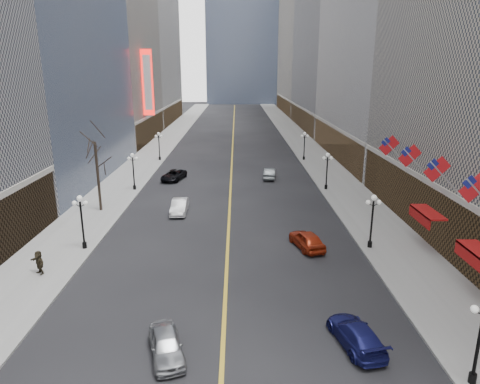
{
  "coord_description": "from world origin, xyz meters",
  "views": [
    {
      "loc": [
        0.75,
        -2.76,
        14.3
      ],
      "look_at": [
        0.92,
        16.94,
        8.66
      ],
      "focal_mm": 32.0,
      "sensor_mm": 36.0,
      "label": 1
    }
  ],
  "objects_px": {
    "car_sb_near": "(356,334)",
    "streetlamp_west_2": "(133,168)",
    "car_nb_near": "(166,345)",
    "car_nb_far": "(174,175)",
    "car_sb_far": "(270,173)",
    "streetlamp_west_3": "(159,143)",
    "car_nb_mid": "(179,206)",
    "streetlamp_east_2": "(327,167)",
    "streetlamp_east_3": "(304,143)",
    "car_sb_mid": "(307,240)",
    "streetlamp_east_1": "(372,216)",
    "streetlamp_west_1": "(81,216)"
  },
  "relations": [
    {
      "from": "car_nb_mid",
      "to": "streetlamp_east_3",
      "type": "bearing_deg",
      "value": 57.1
    },
    {
      "from": "car_nb_near",
      "to": "car_nb_far",
      "type": "xyz_separation_m",
      "value": [
        -4.81,
        36.9,
        -0.0
      ]
    },
    {
      "from": "car_sb_mid",
      "to": "car_nb_far",
      "type": "bearing_deg",
      "value": -74.05
    },
    {
      "from": "streetlamp_east_2",
      "to": "streetlamp_east_3",
      "type": "bearing_deg",
      "value": 90.0
    },
    {
      "from": "streetlamp_east_2",
      "to": "streetlamp_west_1",
      "type": "relative_size",
      "value": 1.0
    },
    {
      "from": "car_sb_near",
      "to": "car_sb_far",
      "type": "distance_m",
      "value": 36.89
    },
    {
      "from": "streetlamp_east_2",
      "to": "car_sb_near",
      "type": "bearing_deg",
      "value": -98.57
    },
    {
      "from": "car_nb_far",
      "to": "car_sb_mid",
      "type": "xyz_separation_m",
      "value": [
        14.29,
        -22.95,
        0.07
      ]
    },
    {
      "from": "streetlamp_east_1",
      "to": "streetlamp_east_3",
      "type": "distance_m",
      "value": 36.0
    },
    {
      "from": "streetlamp_west_2",
      "to": "car_nb_near",
      "type": "distance_m",
      "value": 33.04
    },
    {
      "from": "streetlamp_west_3",
      "to": "car_nb_mid",
      "type": "xyz_separation_m",
      "value": [
        6.64,
        -26.68,
        -2.18
      ]
    },
    {
      "from": "streetlamp_east_1",
      "to": "streetlamp_east_3",
      "type": "height_order",
      "value": "same"
    },
    {
      "from": "streetlamp_east_2",
      "to": "car_nb_near",
      "type": "relative_size",
      "value": 1.13
    },
    {
      "from": "car_sb_mid",
      "to": "car_sb_far",
      "type": "bearing_deg",
      "value": -102.78
    },
    {
      "from": "car_nb_near",
      "to": "car_sb_near",
      "type": "xyz_separation_m",
      "value": [
        10.04,
        0.85,
        -0.02
      ]
    },
    {
      "from": "streetlamp_east_2",
      "to": "streetlamp_west_1",
      "type": "bearing_deg",
      "value": -142.67
    },
    {
      "from": "car_nb_near",
      "to": "car_nb_far",
      "type": "distance_m",
      "value": 37.21
    },
    {
      "from": "car_nb_near",
      "to": "car_nb_far",
      "type": "relative_size",
      "value": 0.82
    },
    {
      "from": "car_nb_far",
      "to": "car_sb_near",
      "type": "distance_m",
      "value": 38.99
    },
    {
      "from": "streetlamp_east_1",
      "to": "streetlamp_east_3",
      "type": "bearing_deg",
      "value": 90.0
    },
    {
      "from": "car_nb_far",
      "to": "car_sb_near",
      "type": "bearing_deg",
      "value": -53.36
    },
    {
      "from": "streetlamp_west_2",
      "to": "car_nb_far",
      "type": "bearing_deg",
      "value": 51.54
    },
    {
      "from": "streetlamp_west_3",
      "to": "car_nb_mid",
      "type": "bearing_deg",
      "value": -76.02
    },
    {
      "from": "streetlamp_east_3",
      "to": "streetlamp_west_1",
      "type": "bearing_deg",
      "value": -123.25
    },
    {
      "from": "car_nb_near",
      "to": "car_nb_far",
      "type": "height_order",
      "value": "car_nb_near"
    },
    {
      "from": "streetlamp_east_1",
      "to": "car_sb_far",
      "type": "relative_size",
      "value": 1.05
    },
    {
      "from": "streetlamp_west_3",
      "to": "car_sb_far",
      "type": "relative_size",
      "value": 1.05
    },
    {
      "from": "streetlamp_west_1",
      "to": "streetlamp_east_1",
      "type": "bearing_deg",
      "value": 0.0
    },
    {
      "from": "streetlamp_east_1",
      "to": "car_nb_near",
      "type": "height_order",
      "value": "streetlamp_east_1"
    },
    {
      "from": "streetlamp_west_2",
      "to": "streetlamp_east_2",
      "type": "bearing_deg",
      "value": 0.0
    },
    {
      "from": "streetlamp_east_2",
      "to": "car_sb_mid",
      "type": "relative_size",
      "value": 1.03
    },
    {
      "from": "car_nb_far",
      "to": "car_sb_far",
      "type": "relative_size",
      "value": 1.13
    },
    {
      "from": "streetlamp_west_3",
      "to": "car_sb_near",
      "type": "height_order",
      "value": "streetlamp_west_3"
    },
    {
      "from": "streetlamp_west_3",
      "to": "car_nb_near",
      "type": "xyz_separation_m",
      "value": [
        8.91,
        -49.74,
        -2.22
      ]
    },
    {
      "from": "streetlamp_east_2",
      "to": "streetlamp_west_2",
      "type": "distance_m",
      "value": 23.6
    },
    {
      "from": "car_nb_mid",
      "to": "streetlamp_west_1",
      "type": "bearing_deg",
      "value": -125.93
    },
    {
      "from": "streetlamp_west_1",
      "to": "streetlamp_west_2",
      "type": "bearing_deg",
      "value": 90.0
    },
    {
      "from": "car_nb_near",
      "to": "car_nb_mid",
      "type": "relative_size",
      "value": 0.91
    },
    {
      "from": "streetlamp_west_3",
      "to": "car_nb_far",
      "type": "xyz_separation_m",
      "value": [
        4.1,
        -12.84,
        -2.22
      ]
    },
    {
      "from": "car_sb_far",
      "to": "streetlamp_east_2",
      "type": "bearing_deg",
      "value": 144.58
    },
    {
      "from": "streetlamp_west_3",
      "to": "streetlamp_east_3",
      "type": "bearing_deg",
      "value": 0.0
    },
    {
      "from": "streetlamp_east_2",
      "to": "streetlamp_east_3",
      "type": "relative_size",
      "value": 1.0
    },
    {
      "from": "streetlamp_west_1",
      "to": "car_nb_far",
      "type": "distance_m",
      "value": 23.62
    },
    {
      "from": "car_nb_mid",
      "to": "car_sb_far",
      "type": "relative_size",
      "value": 1.01
    },
    {
      "from": "car_sb_mid",
      "to": "car_nb_near",
      "type": "bearing_deg",
      "value": 39.87
    },
    {
      "from": "streetlamp_east_2",
      "to": "streetlamp_west_1",
      "type": "xyz_separation_m",
      "value": [
        -23.6,
        -18.0,
        0.0
      ]
    },
    {
      "from": "streetlamp_east_1",
      "to": "streetlamp_east_2",
      "type": "distance_m",
      "value": 18.0
    },
    {
      "from": "car_sb_near",
      "to": "streetlamp_west_2",
      "type": "bearing_deg",
      "value": -70.28
    },
    {
      "from": "streetlamp_east_3",
      "to": "streetlamp_west_3",
      "type": "height_order",
      "value": "same"
    },
    {
      "from": "car_nb_near",
      "to": "streetlamp_west_1",
      "type": "bearing_deg",
      "value": 106.36
    }
  ]
}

